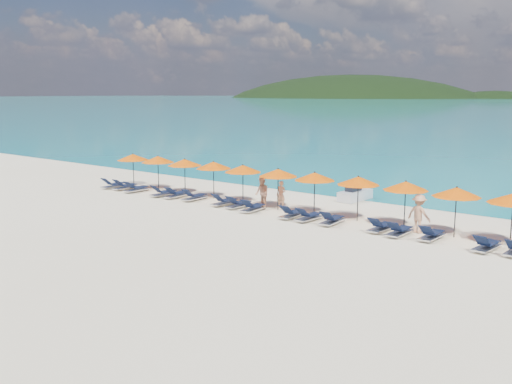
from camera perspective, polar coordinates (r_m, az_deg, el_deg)
The scene contains 33 objects.
ground at distance 27.43m, azimuth -3.93°, elevation -3.32°, with size 1400.00×1400.00×0.00m, color beige.
headland_main at distance 645.23m, azimuth 9.09°, elevation 5.90°, with size 374.00×242.00×126.50m.
headland_small at distance 604.92m, azimuth 22.55°, elevation 5.29°, with size 162.00×126.00×85.50m.
jetski at distance 33.93m, azimuth 9.86°, elevation -0.24°, with size 1.07×2.53×0.88m.
beachgoer_a at distance 31.16m, azimuth 2.53°, elevation -0.28°, with size 0.55×0.36×1.51m, color tan.
beachgoer_b at distance 30.98m, azimuth 0.59°, elevation -0.11°, with size 0.85×0.49×1.75m, color tan.
beachgoer_c at distance 26.73m, azimuth 15.98°, elevation -2.10°, with size 1.14×0.53×1.76m, color tan.
umbrella_0 at distance 38.89m, azimuth -12.21°, elevation 3.43°, with size 2.10×2.10×2.28m.
umbrella_1 at distance 37.31m, azimuth -9.79°, elevation 3.24°, with size 2.10×2.10×2.28m.
umbrella_2 at distance 35.41m, azimuth -7.15°, elevation 2.96°, with size 2.10×2.10×2.28m.
umbrella_3 at distance 33.87m, azimuth -4.27°, elevation 2.69°, with size 2.10×2.10×2.28m.
umbrella_4 at distance 32.25m, azimuth -1.32°, elevation 2.35°, with size 2.10×2.10×2.28m.
umbrella_5 at distance 30.61m, azimuth 2.23°, elevation 1.93°, with size 2.10×2.10×2.28m.
umbrella_6 at distance 29.38m, azimuth 5.89°, elevation 1.55°, with size 2.10×2.10×2.28m.
umbrella_7 at distance 28.28m, azimuth 10.20°, elevation 1.12°, with size 2.10×2.10×2.28m.
umbrella_8 at distance 27.20m, azimuth 14.75°, elevation 0.60°, with size 2.10×2.10×2.28m.
umbrella_9 at distance 26.17m, azimuth 19.43°, elevation -0.00°, with size 2.10×2.10×2.28m.
lounger_0 at distance 38.87m, azimuth -14.09°, elevation 0.70°, with size 0.63×1.70×0.66m.
lounger_1 at distance 38.13m, azimuth -12.98°, elevation 0.57°, with size 0.62×1.70×0.66m.
lounger_2 at distance 37.08m, azimuth -11.91°, elevation 0.35°, with size 0.63×1.71×0.66m.
lounger_3 at distance 35.23m, azimuth -9.26°, elevation -0.06°, with size 0.79×1.76×0.66m.
lounger_4 at distance 34.59m, azimuth -7.98°, elevation -0.21°, with size 0.74×1.74×0.66m.
lounger_5 at distance 33.63m, azimuth -6.20°, elevation -0.47°, with size 0.67×1.72×0.66m.
lounger_6 at distance 32.02m, azimuth -3.19°, elevation -0.95°, with size 0.72×1.73×0.66m.
lounger_7 at distance 31.27m, azimuth -1.77°, elevation -1.21°, with size 0.64×1.71×0.66m.
lounger_8 at distance 30.32m, azimuth -0.30°, elevation -1.55°, with size 0.77×1.75×0.66m.
lounger_9 at distance 28.85m, azimuth 3.61°, elevation -2.17°, with size 0.66×1.71×0.66m.
lounger_10 at distance 28.28m, azimuth 5.31°, elevation -2.44°, with size 0.73×1.74×0.66m.
lounger_11 at distance 27.66m, azimuth 7.59°, elevation -2.77°, with size 0.75×1.74×0.66m.
lounger_12 at distance 26.64m, azimuth 12.39°, elevation -3.41°, with size 0.71×1.73×0.66m.
lounger_13 at distance 26.07m, azimuth 14.13°, elevation -3.77°, with size 0.64×1.71×0.66m.
lounger_14 at distance 25.73m, azimuth 17.14°, elevation -4.10°, with size 0.68×1.72×0.66m.
lounger_15 at distance 24.73m, azimuth 22.06°, elevation -4.95°, with size 0.78×1.75×0.66m.
Camera 1 is at (18.10, -19.62, 6.29)m, focal length 40.00 mm.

